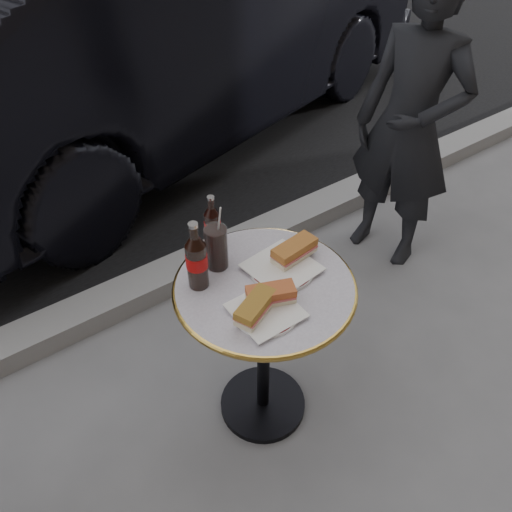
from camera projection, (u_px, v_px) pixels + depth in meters
ground at (263, 405)px, 2.15m from camera, size 80.00×80.00×0.00m
curb at (164, 279)px, 2.67m from camera, size 40.00×0.20×0.12m
bistro_table at (264, 352)px, 1.91m from camera, size 0.62×0.62×0.73m
plate_left at (266, 312)px, 1.57m from camera, size 0.24×0.24×0.01m
plate_right at (282, 269)px, 1.72m from camera, size 0.24×0.24×0.01m
sandwich_left_a at (255, 308)px, 1.53m from camera, size 0.17×0.13×0.05m
sandwich_left_b at (271, 295)px, 1.58m from camera, size 0.17×0.12×0.05m
sandwich_right at (294, 251)px, 1.73m from camera, size 0.17×0.10×0.06m
cola_bottle_left at (196, 255)px, 1.58m from camera, size 0.09×0.09×0.26m
cola_bottle_right at (212, 222)px, 1.75m from camera, size 0.07×0.07×0.22m
cola_glass at (216, 247)px, 1.68m from camera, size 0.11×0.11×0.16m
parked_car at (169, 30)px, 3.56m from camera, size 2.89×4.99×1.55m
pedestrian at (409, 128)px, 2.45m from camera, size 0.50×0.63×1.52m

